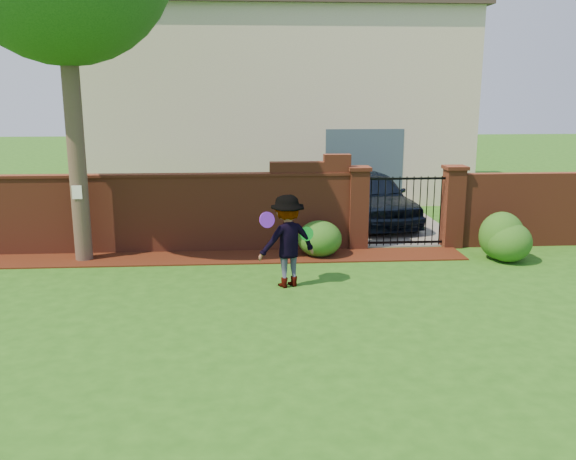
{
  "coord_description": "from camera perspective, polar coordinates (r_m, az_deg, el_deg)",
  "views": [
    {
      "loc": [
        -0.14,
        -9.47,
        3.55
      ],
      "look_at": [
        0.62,
        1.4,
        1.05
      ],
      "focal_mm": 38.14,
      "sensor_mm": 36.0,
      "label": 1
    }
  ],
  "objects": [
    {
      "name": "brick_wall_return",
      "position": [
        15.3,
        22.21,
        1.79
      ],
      "size": [
        4.0,
        0.25,
        1.7
      ],
      "primitive_type": "cube",
      "color": "maroon",
      "rests_on": "ground"
    },
    {
      "name": "man",
      "position": [
        11.14,
        -0.01,
        -1.08
      ],
      "size": [
        1.26,
        0.99,
        1.71
      ],
      "primitive_type": "imported",
      "rotation": [
        0.0,
        0.0,
        3.51
      ],
      "color": "gray",
      "rests_on": "ground"
    },
    {
      "name": "mulch_bed",
      "position": [
        13.31,
        -7.37,
        -2.59
      ],
      "size": [
        11.1,
        1.08,
        0.03
      ],
      "primitive_type": "cube",
      "color": "#37140A",
      "rests_on": "ground"
    },
    {
      "name": "shrub_left",
      "position": [
        13.3,
        2.97,
        -0.82
      ],
      "size": [
        0.96,
        0.96,
        0.79
      ],
      "primitive_type": "ellipsoid",
      "color": "#195118",
      "rests_on": "ground"
    },
    {
      "name": "ground",
      "position": [
        10.11,
        -3.0,
        -7.67
      ],
      "size": [
        80.0,
        80.0,
        0.01
      ],
      "primitive_type": "cube",
      "color": "#255A16",
      "rests_on": "ground"
    },
    {
      "name": "house",
      "position": [
        21.5,
        -0.99,
        11.88
      ],
      "size": [
        12.4,
        6.4,
        6.3
      ],
      "color": "beige",
      "rests_on": "ground"
    },
    {
      "name": "frisbee_green",
      "position": [
        11.2,
        1.74,
        -0.35
      ],
      "size": [
        0.27,
        0.14,
        0.27
      ],
      "primitive_type": "cylinder",
      "rotation": [
        1.43,
        0.0,
        0.31
      ],
      "color": "#1CD534",
      "rests_on": "man"
    },
    {
      "name": "pillar_left",
      "position": [
        13.95,
        6.55,
        2.12
      ],
      "size": [
        0.5,
        0.5,
        1.88
      ],
      "color": "maroon",
      "rests_on": "ground"
    },
    {
      "name": "car",
      "position": [
        16.55,
        7.87,
        2.97
      ],
      "size": [
        2.45,
        4.49,
        1.45
      ],
      "primitive_type": "imported",
      "rotation": [
        0.0,
        0.0,
        0.18
      ],
      "color": "black",
      "rests_on": "ground"
    },
    {
      "name": "frisbee_purple",
      "position": [
        10.76,
        -1.97,
        0.95
      ],
      "size": [
        0.3,
        0.19,
        0.29
      ],
      "primitive_type": "cylinder",
      "rotation": [
        1.36,
        0.0,
        0.41
      ],
      "color": "#7521D3",
      "rests_on": "man"
    },
    {
      "name": "shrub_middle",
      "position": [
        13.78,
        19.28,
        -0.52
      ],
      "size": [
        0.94,
        0.94,
        1.04
      ],
      "primitive_type": "ellipsoid",
      "color": "#195118",
      "rests_on": "ground"
    },
    {
      "name": "paper_notice",
      "position": [
        13.3,
        -19.08,
        3.35
      ],
      "size": [
        0.2,
        0.01,
        0.28
      ],
      "primitive_type": "cube",
      "color": "white",
      "rests_on": "tree"
    },
    {
      "name": "driveway",
      "position": [
        18.19,
        7.61,
        1.57
      ],
      "size": [
        3.2,
        8.0,
        0.01
      ],
      "primitive_type": "cube",
      "color": "slate",
      "rests_on": "ground"
    },
    {
      "name": "shrub_right",
      "position": [
        13.69,
        19.86,
        -1.04
      ],
      "size": [
        0.97,
        0.97,
        0.86
      ],
      "primitive_type": "ellipsoid",
      "color": "#195118",
      "rests_on": "ground"
    },
    {
      "name": "iron_gate",
      "position": [
        14.21,
        10.91,
        1.75
      ],
      "size": [
        1.78,
        0.03,
        1.6
      ],
      "color": "black",
      "rests_on": "ground"
    },
    {
      "name": "brick_wall",
      "position": [
        13.85,
        -11.71,
        1.73
      ],
      "size": [
        8.7,
        0.31,
        2.16
      ],
      "color": "maroon",
      "rests_on": "ground"
    },
    {
      "name": "pillar_right",
      "position": [
        14.51,
        15.13,
        2.17
      ],
      "size": [
        0.5,
        0.5,
        1.88
      ],
      "color": "maroon",
      "rests_on": "ground"
    }
  ]
}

